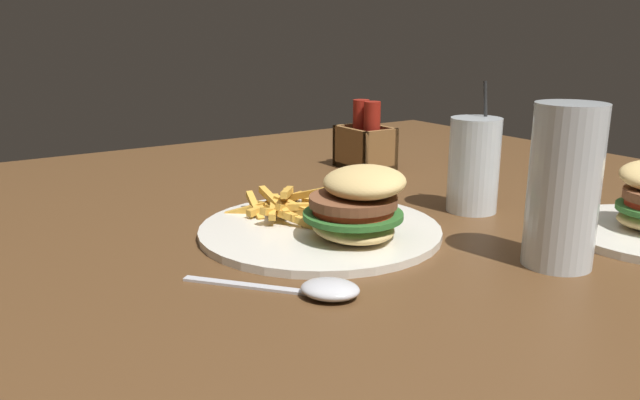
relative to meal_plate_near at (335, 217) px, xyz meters
name	(u,v)px	position (x,y,z in m)	size (l,w,h in m)	color
dining_table	(441,264)	(0.00, 0.20, -0.11)	(1.50, 1.23, 0.77)	brown
meal_plate_near	(335,217)	(0.00, 0.00, 0.00)	(0.31, 0.31, 0.10)	silver
beer_glass	(563,190)	(0.21, 0.15, 0.06)	(0.08, 0.08, 0.18)	silver
juice_glass	(473,170)	(0.01, 0.24, 0.03)	(0.07, 0.07, 0.19)	silver
spoon	(323,289)	(0.14, -0.11, -0.02)	(0.16, 0.14, 0.02)	silver
condiment_caddy	(365,144)	(-0.31, 0.29, 0.02)	(0.10, 0.08, 0.13)	brown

